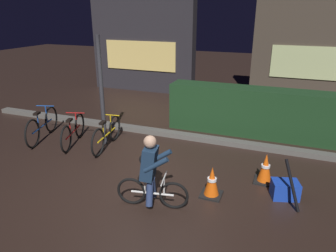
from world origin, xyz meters
TOP-DOWN VIEW (x-y plane):
  - ground_plane at (0.00, 0.00)m, footprint 40.00×40.00m
  - sidewalk_curb at (0.00, 2.20)m, footprint 12.00×0.24m
  - hedge_row at (1.80, 3.10)m, footprint 4.80×0.70m
  - storefront_left at (-3.15, 6.50)m, footprint 4.15×0.54m
  - storefront_right at (3.21, 7.20)m, footprint 4.50×0.54m
  - street_post at (-1.67, 1.20)m, footprint 0.10×0.10m
  - parked_bike_leftmost at (-3.24, 0.87)m, footprint 0.58×1.65m
  - parked_bike_left_mid at (-2.34, 0.89)m, footprint 0.56×1.49m
  - parked_bike_center_left at (-1.48, 1.01)m, footprint 0.46×1.57m
  - traffic_cone_near at (1.28, -0.10)m, footprint 0.36×0.36m
  - traffic_cone_far at (2.09, 0.72)m, footprint 0.36×0.36m
  - blue_crate at (2.46, 0.30)m, footprint 0.51×0.43m
  - cyclist at (0.43, -0.74)m, footprint 1.18×0.50m
  - closed_umbrella at (2.55, 0.05)m, footprint 0.35×0.32m

SIDE VIEW (x-z plane):
  - ground_plane at x=0.00m, z-range 0.00..0.00m
  - sidewalk_curb at x=0.00m, z-range 0.00..0.12m
  - blue_crate at x=2.46m, z-range 0.00..0.30m
  - traffic_cone_near at x=1.28m, z-range -0.01..0.53m
  - traffic_cone_far at x=2.09m, z-range -0.01..0.56m
  - parked_bike_left_mid at x=-2.34m, z-range -0.03..0.68m
  - parked_bike_center_left at x=-1.48m, z-range -0.03..0.70m
  - parked_bike_leftmost at x=-3.24m, z-range -0.04..0.75m
  - closed_umbrella at x=2.55m, z-range 0.00..0.78m
  - hedge_row at x=1.80m, z-range 0.00..1.22m
  - cyclist at x=0.43m, z-range 0.01..1.25m
  - street_post at x=-1.67m, z-range 0.00..2.54m
  - storefront_right at x=3.21m, z-range -0.01..3.90m
  - storefront_left at x=-3.15m, z-range -0.01..4.32m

